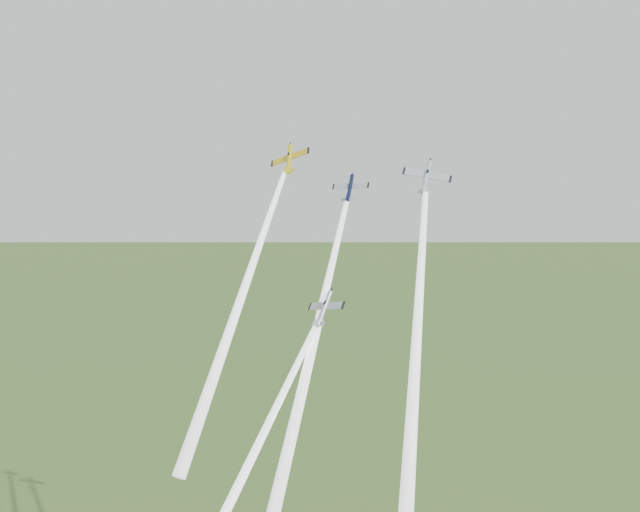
{
  "coord_description": "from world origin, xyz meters",
  "views": [
    {
      "loc": [
        59.61,
        -127.5,
        109.25
      ],
      "look_at": [
        0.0,
        -6.0,
        92.0
      ],
      "focal_mm": 45.0,
      "sensor_mm": 36.0,
      "label": 1
    }
  ],
  "objects_px": {
    "plane_yellow": "(289,159)",
    "plane_navy": "(350,188)",
    "plane_silver_low": "(324,308)",
    "plane_silver_right": "(426,177)"
  },
  "relations": [
    {
      "from": "plane_silver_low",
      "to": "plane_navy",
      "type": "bearing_deg",
      "value": 118.45
    },
    {
      "from": "plane_yellow",
      "to": "plane_silver_right",
      "type": "bearing_deg",
      "value": -13.3
    },
    {
      "from": "plane_yellow",
      "to": "plane_navy",
      "type": "xyz_separation_m",
      "value": [
        14.38,
        -3.85,
        -5.03
      ]
    },
    {
      "from": "plane_silver_low",
      "to": "plane_yellow",
      "type": "bearing_deg",
      "value": 149.91
    },
    {
      "from": "plane_silver_right",
      "to": "plane_silver_low",
      "type": "relative_size",
      "value": 1.02
    },
    {
      "from": "plane_yellow",
      "to": "plane_navy",
      "type": "distance_m",
      "value": 15.71
    },
    {
      "from": "plane_silver_right",
      "to": "plane_navy",
      "type": "bearing_deg",
      "value": 152.68
    },
    {
      "from": "plane_navy",
      "to": "plane_silver_low",
      "type": "xyz_separation_m",
      "value": [
        2.59,
        -15.86,
        -18.95
      ]
    },
    {
      "from": "plane_yellow",
      "to": "plane_silver_low",
      "type": "distance_m",
      "value": 35.37
    },
    {
      "from": "plane_yellow",
      "to": "plane_navy",
      "type": "height_order",
      "value": "plane_yellow"
    }
  ]
}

